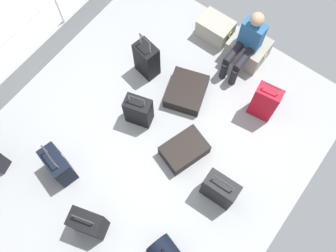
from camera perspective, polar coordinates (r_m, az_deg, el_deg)
The scene contains 14 objects.
ground_plane at distance 5.52m, azimuth -3.25°, elevation -2.90°, with size 4.40×5.20×0.06m, color #939699.
gunwale_port at distance 6.20m, azimuth -19.53°, elevation 9.57°, with size 0.06×5.20×0.45m, color #939699.
railing_port at distance 5.76m, azimuth -21.29°, elevation 12.42°, with size 0.04×4.20×1.02m.
cargo_crate_0 at distance 6.28m, azimuth 7.30°, elevation 14.64°, with size 0.57×0.39×0.36m.
cargo_crate_1 at distance 6.13m, azimuth 12.21°, elevation 11.51°, with size 0.63×0.50×0.38m.
passenger_seated at distance 5.73m, azimuth 11.99°, elevation 12.40°, with size 0.34×0.66×1.08m.
suitcase_0 at distance 5.03m, azimuth 7.99°, elevation -9.71°, with size 0.47×0.26×0.74m.
suitcase_1 at distance 5.31m, azimuth -16.55°, elevation -5.82°, with size 0.50×0.35×0.78m.
suitcase_2 at distance 5.33m, azimuth 2.53°, elevation -3.72°, with size 0.61×0.73×0.25m.
suitcase_4 at distance 5.75m, azimuth -3.30°, elevation 10.19°, with size 0.39×0.31×0.87m.
suitcase_5 at distance 5.03m, azimuth -12.16°, elevation -14.47°, with size 0.48×0.37×0.71m.
suitcase_6 at distance 5.54m, azimuth 14.66°, elevation 3.57°, with size 0.39×0.25×0.84m.
suitcase_7 at distance 5.39m, azimuth -4.56°, elevation 2.32°, with size 0.43×0.33×0.72m.
suitcase_8 at distance 5.72m, azimuth 2.85°, elevation 5.35°, with size 0.73×0.78×0.21m.
Camera 1 is at (1.34, -1.25, 5.18)m, focal length 39.52 mm.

